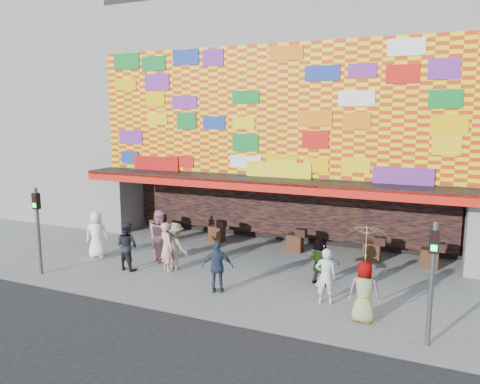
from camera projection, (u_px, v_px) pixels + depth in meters
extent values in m
plane|color=slate|center=(222.00, 286.00, 14.99)|extent=(90.00, 90.00, 0.00)
cube|color=gray|center=(299.00, 90.00, 21.12)|extent=(15.00, 8.00, 7.00)
cube|color=black|center=(303.00, 195.00, 22.85)|extent=(15.00, 6.00, 3.00)
cube|color=gray|center=(130.00, 198.00, 22.17)|extent=(0.40, 2.00, 3.00)
cube|color=gray|center=(472.00, 228.00, 16.33)|extent=(0.40, 2.00, 3.00)
cube|color=black|center=(261.00, 180.00, 17.56)|extent=(15.20, 1.60, 0.12)
cube|color=red|center=(253.00, 187.00, 16.88)|extent=(15.20, 0.04, 0.35)
cube|color=#FFE000|center=(267.00, 111.00, 17.64)|extent=(14.80, 0.08, 4.90)
cube|color=black|center=(282.00, 206.00, 20.01)|extent=(14.00, 0.25, 2.50)
cube|color=gray|center=(77.00, 104.00, 26.42)|extent=(11.00, 8.00, 12.00)
cylinder|color=#59595B|center=(38.00, 231.00, 15.88)|extent=(0.12, 0.12, 3.00)
cube|color=black|center=(36.00, 201.00, 15.70)|extent=(0.22, 0.18, 0.55)
cube|color=black|center=(34.00, 198.00, 15.60)|extent=(0.14, 0.02, 0.14)
cube|color=#19E533|center=(34.00, 205.00, 15.64)|extent=(0.14, 0.02, 0.14)
cylinder|color=#59595B|center=(431.00, 285.00, 10.91)|extent=(0.12, 0.12, 3.00)
cube|color=black|center=(434.00, 242.00, 10.73)|extent=(0.22, 0.18, 0.55)
cube|color=black|center=(435.00, 237.00, 10.63)|extent=(0.14, 0.02, 0.14)
cube|color=#19E533|center=(434.00, 248.00, 10.67)|extent=(0.14, 0.02, 0.14)
imported|color=white|center=(97.00, 234.00, 17.89)|extent=(1.03, 0.89, 1.78)
imported|color=pink|center=(167.00, 247.00, 16.26)|extent=(0.76, 0.68, 1.75)
imported|color=black|center=(127.00, 246.00, 16.43)|extent=(0.89, 0.72, 1.71)
imported|color=gray|center=(175.00, 246.00, 16.43)|extent=(1.18, 0.80, 1.69)
imported|color=#2B374C|center=(218.00, 267.00, 14.32)|extent=(1.03, 0.72, 1.63)
imported|color=gray|center=(320.00, 261.00, 15.01)|extent=(1.45, 1.16, 1.55)
imported|color=gray|center=(364.00, 292.00, 12.29)|extent=(0.82, 0.55, 1.65)
imported|color=silver|center=(326.00, 276.00, 13.49)|extent=(0.67, 0.52, 1.65)
imported|color=pink|center=(160.00, 235.00, 17.47)|extent=(1.17, 1.11, 1.92)
imported|color=#FFEBA0|center=(366.00, 243.00, 12.07)|extent=(1.25, 1.27, 0.91)
cylinder|color=#4C3326|center=(365.00, 276.00, 12.22)|extent=(0.02, 0.02, 1.00)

